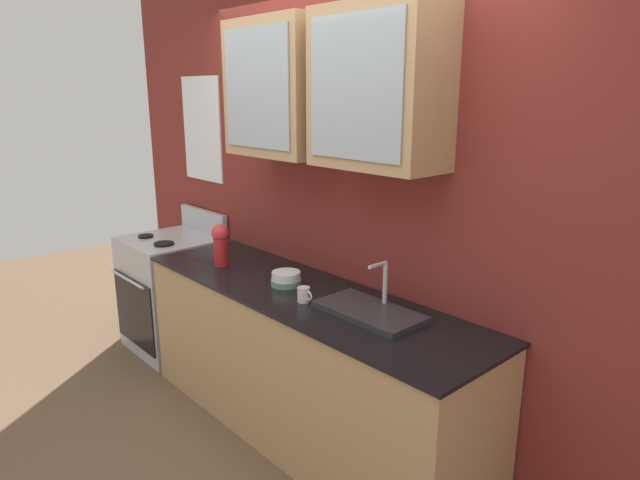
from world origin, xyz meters
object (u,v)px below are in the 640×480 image
at_px(stove_range, 173,292).
at_px(vase, 221,243).
at_px(sink_faucet, 370,310).
at_px(bowl_stack, 286,279).
at_px(cup_near_sink, 304,295).

bearing_deg(stove_range, vase, -4.65).
bearing_deg(sink_faucet, vase, -174.80).
bearing_deg(sink_faucet, bowl_stack, -176.12).
relative_size(sink_faucet, bowl_stack, 3.15).
relative_size(sink_faucet, vase, 2.06).
bearing_deg(cup_near_sink, vase, 178.15).
xyz_separation_m(bowl_stack, vase, (-0.58, -0.07, 0.11)).
bearing_deg(vase, cup_near_sink, -1.85).
relative_size(stove_range, vase, 3.95).
distance_m(stove_range, bowl_stack, 1.50).
height_order(stove_range, sink_faucet, sink_faucet).
bearing_deg(stove_range, sink_faucet, 1.14).
distance_m(vase, cup_near_sink, 0.86).
bearing_deg(vase, sink_faucet, 5.20).
relative_size(sink_faucet, cup_near_sink, 5.51).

